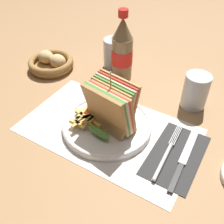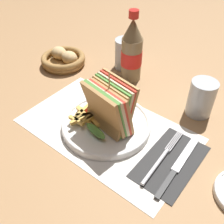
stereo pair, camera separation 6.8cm
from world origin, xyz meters
name	(u,v)px [view 2 (the right image)]	position (x,y,z in m)	size (l,w,h in m)	color
ground_plane	(103,130)	(0.00, 0.00, 0.00)	(4.00, 4.00, 0.00)	#9E754C
placemat	(107,129)	(0.01, 0.01, 0.00)	(0.45, 0.27, 0.00)	silver
plate_main	(107,124)	(0.00, 0.02, 0.01)	(0.24, 0.24, 0.02)	white
club_sandwich	(109,107)	(0.01, 0.01, 0.08)	(0.14, 0.12, 0.16)	tan
fries_pile	(86,115)	(-0.05, -0.01, 0.03)	(0.09, 0.10, 0.02)	gold
ketchup_blob	(94,111)	(-0.05, 0.02, 0.03)	(0.05, 0.04, 0.02)	maroon
napkin	(171,161)	(0.19, 0.02, 0.00)	(0.11, 0.20, 0.00)	#2D2D2D
fork	(160,161)	(0.17, 0.00, 0.01)	(0.02, 0.19, 0.01)	silver
knife	(178,165)	(0.21, 0.02, 0.01)	(0.02, 0.21, 0.00)	black
coke_bottle_near	(132,52)	(-0.08, 0.24, 0.10)	(0.07, 0.07, 0.23)	#7A6647
glass_near	(201,98)	(0.16, 0.22, 0.05)	(0.07, 0.07, 0.10)	silver
glass_far	(125,54)	(-0.14, 0.29, 0.05)	(0.07, 0.07, 0.10)	silver
bread_basket	(64,59)	(-0.32, 0.17, 0.02)	(0.15, 0.15, 0.06)	olive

